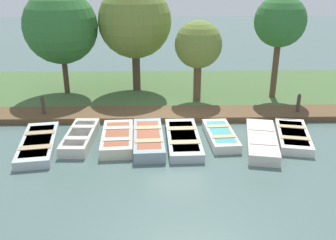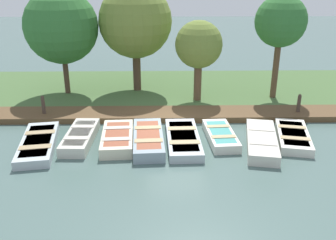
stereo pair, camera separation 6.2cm
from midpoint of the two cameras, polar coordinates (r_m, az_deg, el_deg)
ground_plane at (r=15.50m, az=1.07°, el=-1.27°), size 80.00×80.00×0.00m
shore_bank at (r=20.17m, az=0.50°, el=4.49°), size 8.00×24.00×0.12m
dock_walkway at (r=16.66m, az=0.89°, el=0.89°), size 1.56×18.24×0.26m
rowboat_0 at (r=14.57m, az=-19.28°, el=-3.42°), size 3.55×1.70×0.35m
rowboat_1 at (r=14.61m, az=-13.34°, el=-2.50°), size 2.89×1.06×0.42m
rowboat_2 at (r=14.23m, az=-7.82°, el=-2.75°), size 2.82×1.31×0.43m
rowboat_3 at (r=14.06m, az=-3.14°, el=-2.88°), size 3.21×1.27×0.44m
rowboat_4 at (r=14.17m, az=2.20°, el=-2.87°), size 3.39×1.30×0.34m
rowboat_5 at (r=14.57m, az=7.88°, el=-2.30°), size 2.67×1.15×0.36m
rowboat_6 at (r=14.34m, az=13.96°, el=-3.04°), size 3.48×1.68×0.43m
rowboat_7 at (r=15.15m, az=18.39°, el=-2.32°), size 3.05×1.72×0.35m
mooring_post_near at (r=17.17m, az=-18.58°, el=1.84°), size 0.16×0.16×1.07m
mooring_post_far at (r=17.48m, az=19.12°, el=2.12°), size 0.16×0.16×1.07m
park_tree_far_left at (r=19.62m, az=-16.14°, el=13.48°), size 3.64×3.64×5.34m
park_tree_left at (r=19.49m, az=-5.18°, el=14.71°), size 3.70×3.70×5.55m
park_tree_center at (r=17.96m, az=4.55°, el=11.27°), size 2.24×2.24×3.97m
park_tree_right at (r=18.93m, az=16.62°, el=14.12°), size 2.44×2.44×5.08m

